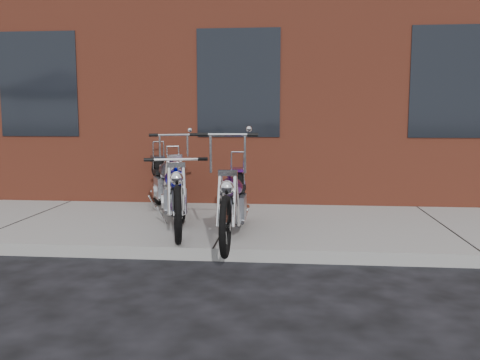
# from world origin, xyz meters

# --- Properties ---
(ground) EXTENTS (120.00, 120.00, 0.00)m
(ground) POSITION_xyz_m (0.00, 0.00, 0.00)
(ground) COLOR black
(ground) RESTS_ON ground
(sidewalk) EXTENTS (22.00, 3.00, 0.15)m
(sidewalk) POSITION_xyz_m (0.00, 1.50, 0.07)
(sidewalk) COLOR gray
(sidewalk) RESTS_ON ground
(building_brick) EXTENTS (22.00, 10.00, 8.00)m
(building_brick) POSITION_xyz_m (0.00, 8.00, 4.00)
(building_brick) COLOR brown
(building_brick) RESTS_ON ground
(chopper_purple) EXTENTS (0.58, 2.36, 1.32)m
(chopper_purple) POSITION_xyz_m (0.18, 0.52, 0.58)
(chopper_purple) COLOR black
(chopper_purple) RESTS_ON sidewalk
(chopper_blue) EXTENTS (0.82, 2.39, 1.06)m
(chopper_blue) POSITION_xyz_m (-0.67, 1.06, 0.59)
(chopper_blue) COLOR black
(chopper_blue) RESTS_ON sidewalk
(chopper_third) EXTENTS (1.10, 2.32, 1.26)m
(chopper_third) POSITION_xyz_m (-1.03, 2.06, 0.60)
(chopper_third) COLOR black
(chopper_third) RESTS_ON sidewalk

